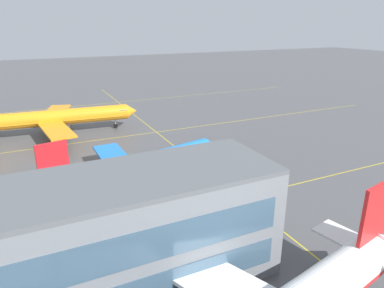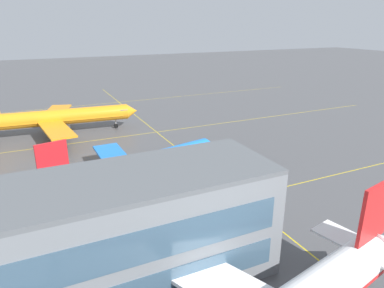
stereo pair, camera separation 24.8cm
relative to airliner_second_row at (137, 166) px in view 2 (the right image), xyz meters
The scene contains 3 objects.
airliner_second_row is the anchor object (origin of this frame).
airliner_third_row 39.41m from the airliner_second_row, 103.44° to the left, with size 40.39×34.72×12.55m.
taxiway_markings 16.89m from the airliner_second_row, 32.38° to the left, with size 147.12×176.33×0.01m.
Camera 2 is at (-28.88, -4.59, 27.24)m, focal length 32.52 mm.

